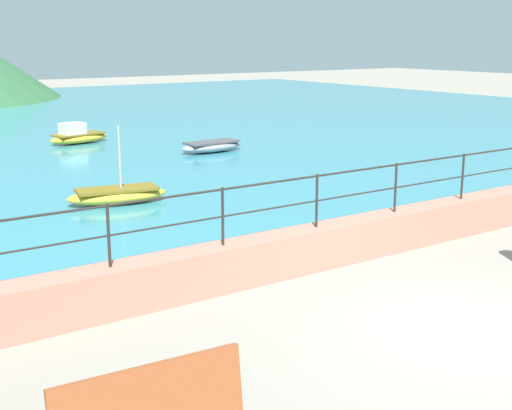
% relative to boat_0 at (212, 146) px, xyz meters
% --- Properties ---
extents(ground_plane, '(120.00, 120.00, 0.00)m').
position_rel_boat_0_xyz_m(ground_plane, '(-4.71, -14.40, -0.26)').
color(ground_plane, gray).
extents(promenade_wall, '(20.00, 0.56, 0.70)m').
position_rel_boat_0_xyz_m(promenade_wall, '(-4.71, -11.20, 0.09)').
color(promenade_wall, tan).
rests_on(promenade_wall, ground).
extents(railing, '(18.44, 0.04, 0.90)m').
position_rel_boat_0_xyz_m(railing, '(-4.71, -11.20, 1.07)').
color(railing, '#282623').
rests_on(railing, promenade_wall).
extents(boat_0, '(2.34, 1.01, 0.36)m').
position_rel_boat_0_xyz_m(boat_0, '(0.00, 0.00, 0.00)').
color(boat_0, gray).
rests_on(boat_0, lake_water).
extents(boat_1, '(2.43, 1.33, 0.76)m').
position_rel_boat_0_xyz_m(boat_1, '(-2.97, 4.45, 0.07)').
color(boat_1, gold).
rests_on(boat_1, lake_water).
extents(boat_2, '(2.43, 1.33, 1.79)m').
position_rel_boat_0_xyz_m(boat_2, '(-5.66, -5.16, 0.01)').
color(boat_2, gold).
rests_on(boat_2, lake_water).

